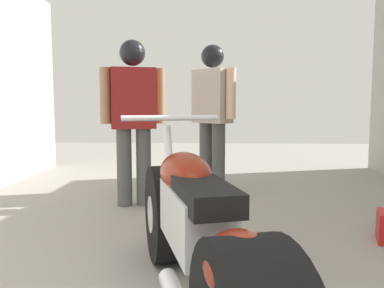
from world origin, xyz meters
TOP-DOWN VIEW (x-y plane):
  - ground_plane at (0.00, 3.07)m, footprint 14.71×14.71m
  - motorcycle_maroon_cruiser at (-0.04, 1.78)m, footprint 0.88×2.05m
  - mechanic_in_blue at (-0.76, 3.92)m, footprint 0.66×0.35m
  - mechanic_with_helmet at (0.04, 4.64)m, footprint 0.57×0.53m

SIDE VIEW (x-z plane):
  - ground_plane at x=0.00m, z-range 0.00..0.00m
  - motorcycle_maroon_cruiser at x=-0.04m, z-range -0.09..0.88m
  - mechanic_in_blue at x=-0.76m, z-range 0.17..1.84m
  - mechanic_with_helmet at x=0.04m, z-range 0.17..1.90m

